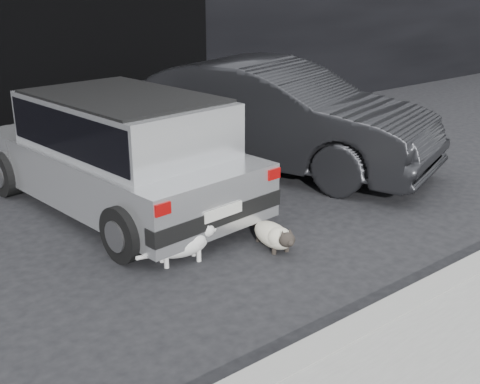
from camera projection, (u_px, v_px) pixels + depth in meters
ground at (199, 223)px, 6.69m from camera, size 80.00×80.00×0.00m
garage_opening at (105, 61)px, 9.76m from camera, size 4.00×0.10×2.60m
curb at (459, 277)px, 5.36m from camera, size 18.00×0.25×0.12m
silver_hatchback at (120, 147)px, 6.92m from camera, size 2.09×3.83×1.36m
second_car at (273, 115)px, 8.46m from camera, size 3.05×4.83×1.50m
cat_siamese at (275, 236)px, 6.04m from camera, size 0.41×0.85×0.30m
cat_white at (184, 243)px, 5.75m from camera, size 0.81×0.40×0.39m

